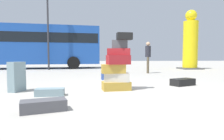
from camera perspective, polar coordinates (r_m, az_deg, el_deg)
ground_plane at (r=5.01m, az=5.82°, el=-6.12°), size 80.00×80.00×0.00m
suitcase_tower at (r=5.12m, az=1.48°, el=0.80°), size 0.80×0.60×1.47m
suitcase_black_behind_tower at (r=6.34m, az=19.73°, el=-3.30°), size 0.81×0.64×0.21m
suitcase_slate_upright_blue at (r=5.44m, az=-25.77°, el=-1.76°), size 0.34×0.46×0.74m
suitcase_navy_foreground_near at (r=7.58m, az=-0.23°, el=-1.81°), size 0.77×0.37×0.25m
suitcase_charcoal_foreground_far at (r=3.35m, az=-19.09°, el=-9.64°), size 0.76×0.51×0.18m
suitcase_slate_white_trunk at (r=4.62m, az=-17.44°, el=-6.08°), size 0.63×0.32×0.16m
person_bearded_onlooker at (r=10.75m, az=10.35°, el=4.44°), size 0.30×0.33×1.67m
yellow_dummy_statue at (r=15.36m, az=21.68°, el=7.26°), size 1.43×1.43×4.21m
parked_bus at (r=16.09m, az=-23.98°, el=6.89°), size 11.09×3.84×3.15m
lamp_post at (r=14.31m, az=-18.08°, el=15.91°), size 0.36×0.36×5.99m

